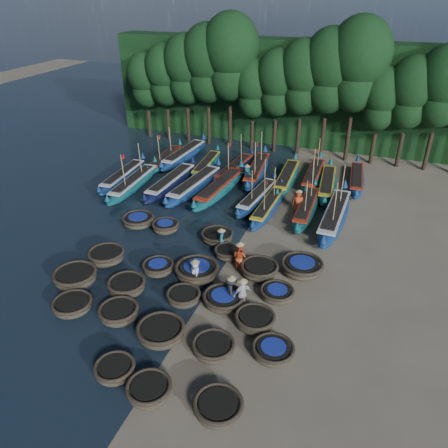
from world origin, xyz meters
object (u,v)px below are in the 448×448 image
(long_boat_1, at_px, (134,183))
(long_boat_3, at_px, (195,185))
(coracle_5, at_px, (73,305))
(coracle_15, at_px, (107,256))
(fisherman_2, at_px, (240,256))
(coracle_12, at_px, (184,297))
(coracle_7, at_px, (161,332))
(coracle_16, at_px, (158,267))
(long_boat_4, at_px, (220,188))
(long_boat_8, at_px, (334,216))
(long_boat_17, at_px, (356,179))
(fisherman_4, at_px, (243,293))
(long_boat_16, at_px, (327,184))
(long_boat_5, at_px, (257,197))
(coracle_3, at_px, (149,390))
(coracle_13, at_px, (224,299))
(long_boat_10, at_px, (184,155))
(long_boat_7, at_px, (306,208))
(coracle_19, at_px, (277,293))
(long_boat_11, at_px, (206,165))
(coracle_10, at_px, (75,277))
(coracle_24, at_px, (302,267))
(coracle_6, at_px, (119,313))
(coracle_9, at_px, (273,351))
(fisherman_3, at_px, (231,290))
(coracle_22, at_px, (217,236))
(fisherman_0, at_px, (195,272))
(coracle_23, at_px, (228,252))
(long_boat_0, at_px, (123,176))
(coracle_21, at_px, (165,226))
(long_boat_13, at_px, (257,170))
(coracle_8, at_px, (213,347))
(coracle_18, at_px, (259,269))
(fisherman_1, at_px, (221,238))
(long_boat_2, at_px, (171,182))
(coracle_4, at_px, (218,407))
(coracle_11, at_px, (127,286))
(fisherman_6, at_px, (298,201))
(coracle_2, at_px, (115,370))
(fisherman_5, at_px, (247,175))
(long_boat_12, at_px, (234,169))
(long_boat_15, at_px, (313,176))
(long_boat_14, at_px, (287,178))
(long_boat_9, at_px, (165,159))
(long_boat_6, at_px, (268,207))

(long_boat_1, distance_m, long_boat_3, 4.94)
(coracle_5, height_order, coracle_15, coracle_15)
(fisherman_2, bearing_deg, long_boat_1, -9.85)
(coracle_12, bearing_deg, coracle_7, -87.46)
(coracle_16, height_order, long_boat_4, long_boat_4)
(long_boat_8, height_order, long_boat_17, long_boat_8)
(fisherman_4, bearing_deg, long_boat_16, -142.00)
(long_boat_5, bearing_deg, coracle_3, -80.80)
(coracle_13, bearing_deg, long_boat_10, 120.16)
(coracle_3, height_order, long_boat_7, long_boat_7)
(coracle_19, distance_m, long_boat_17, 16.86)
(coracle_7, distance_m, long_boat_11, 20.99)
(coracle_5, xyz_separation_m, coracle_10, (-1.29, 1.99, 0.08))
(coracle_24, xyz_separation_m, long_boat_4, (-8.15, 8.26, 0.12))
(coracle_5, distance_m, coracle_6, 2.58)
(coracle_9, relative_size, fisherman_3, 1.29)
(coracle_22, relative_size, long_boat_1, 0.29)
(coracle_12, xyz_separation_m, fisherman_0, (-0.03, 1.66, 0.46))
(long_boat_7, height_order, long_boat_17, long_boat_7)
(fisherman_3, bearing_deg, coracle_24, -70.62)
(coracle_23, xyz_separation_m, long_boat_0, (-12.07, 7.75, 0.14))
(coracle_21, bearing_deg, long_boat_13, 74.68)
(coracle_8, height_order, long_boat_1, long_boat_1)
(coracle_18, bearing_deg, fisherman_1, 149.18)
(coracle_5, relative_size, long_boat_2, 0.26)
(coracle_4, relative_size, coracle_23, 1.18)
(long_boat_4, distance_m, fisherman_1, 8.08)
(coracle_24, relative_size, long_boat_0, 0.39)
(coracle_11, relative_size, long_boat_7, 0.31)
(coracle_5, relative_size, fisherman_6, 1.13)
(fisherman_3, bearing_deg, coracle_2, 120.77)
(long_boat_1, bearing_deg, fisherman_2, -36.24)
(coracle_5, distance_m, fisherman_5, 18.32)
(coracle_6, distance_m, coracle_10, 4.23)
(coracle_10, xyz_separation_m, long_boat_12, (3.24, 17.79, 0.06))
(coracle_10, relative_size, long_boat_15, 0.32)
(long_boat_8, height_order, fisherman_1, long_boat_8)
(coracle_22, bearing_deg, long_boat_4, 109.25)
(long_boat_3, distance_m, long_boat_14, 7.69)
(fisherman_1, bearing_deg, fisherman_0, -0.01)
(coracle_9, distance_m, long_boat_3, 18.11)
(coracle_8, relative_size, fisherman_5, 1.00)
(long_boat_9, distance_m, long_boat_11, 4.06)
(fisherman_5, bearing_deg, coracle_23, -48.08)
(coracle_3, xyz_separation_m, coracle_6, (-3.67, 3.61, 0.03))
(coracle_6, relative_size, coracle_10, 0.79)
(long_boat_14, bearing_deg, long_boat_6, -93.29)
(coracle_16, height_order, long_boat_7, long_boat_7)
(coracle_7, distance_m, fisherman_6, 15.34)
(coracle_3, xyz_separation_m, long_boat_11, (-6.96, 23.26, 0.08))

